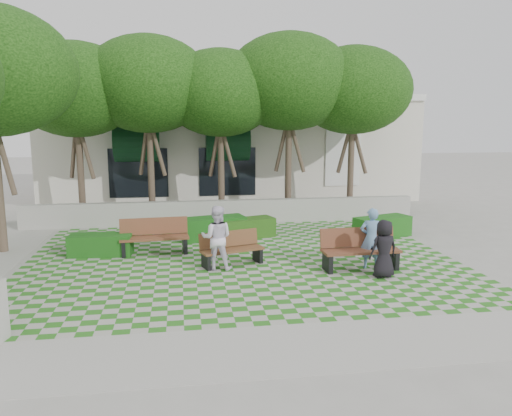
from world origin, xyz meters
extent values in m
plane|color=gray|center=(0.00, 0.00, 0.00)|extent=(90.00, 90.00, 0.00)
plane|color=#2B721E|center=(0.00, 1.00, 0.01)|extent=(12.00, 12.00, 0.00)
cube|color=#9E9B93|center=(0.00, -4.70, 0.01)|extent=(16.00, 2.00, 0.01)
cube|color=#9E9B93|center=(0.00, 6.20, 0.45)|extent=(15.00, 0.36, 0.90)
cube|color=#59301E|center=(3.01, -0.42, 0.52)|extent=(2.08, 0.69, 0.07)
cube|color=#59301E|center=(3.00, -0.13, 0.83)|extent=(2.07, 0.21, 0.52)
cube|color=black|center=(2.10, -0.45, 0.25)|extent=(0.13, 0.58, 0.50)
cube|color=black|center=(3.93, -0.40, 0.25)|extent=(0.13, 0.58, 0.50)
cube|color=brown|center=(-0.31, 0.51, 0.43)|extent=(1.81, 1.04, 0.06)
cube|color=brown|center=(-0.38, 0.74, 0.69)|extent=(1.69, 0.65, 0.44)
cube|color=black|center=(-1.04, 0.27, 0.21)|extent=(0.24, 0.49, 0.42)
cube|color=black|center=(0.43, 0.74, 0.21)|extent=(0.24, 0.49, 0.42)
cube|color=brown|center=(-2.46, 2.00, 0.50)|extent=(2.04, 0.76, 0.07)
cube|color=brown|center=(-2.48, 2.28, 0.80)|extent=(2.00, 0.29, 0.50)
cube|color=black|center=(-3.35, 1.93, 0.24)|extent=(0.15, 0.56, 0.49)
cube|color=black|center=(-1.57, 2.06, 0.24)|extent=(0.15, 0.56, 0.49)
cube|color=#175015|center=(5.12, 3.15, 0.34)|extent=(2.12, 1.38, 0.69)
cube|color=#204913|center=(0.52, 3.71, 0.33)|extent=(2.01, 1.27, 0.65)
cube|color=#144A13|center=(-0.60, 3.69, 0.37)|extent=(2.24, 1.32, 0.74)
cube|color=#154913|center=(-4.02, 2.12, 0.31)|extent=(1.85, 0.87, 0.63)
imported|color=#6791BC|center=(3.32, -0.33, 0.82)|extent=(0.67, 0.51, 1.64)
imported|color=black|center=(3.34, -1.13, 0.74)|extent=(0.78, 0.57, 1.48)
imported|color=white|center=(-0.75, 0.22, 0.86)|extent=(0.95, 0.80, 1.71)
cylinder|color=#47382B|center=(-5.50, 7.60, 1.82)|extent=(0.26, 0.26, 3.64)
ellipsoid|color=#1E4C11|center=(-5.50, 7.60, 5.07)|extent=(4.80, 4.80, 3.60)
cylinder|color=#47382B|center=(-2.80, 7.60, 1.90)|extent=(0.26, 0.26, 3.81)
ellipsoid|color=#1E4C11|center=(-2.80, 7.60, 5.30)|extent=(5.00, 5.00, 3.75)
cylinder|color=#47382B|center=(0.00, 7.60, 1.79)|extent=(0.26, 0.26, 3.58)
ellipsoid|color=#1E4C11|center=(0.00, 7.60, 4.99)|extent=(4.60, 4.60, 3.45)
cylinder|color=#47382B|center=(2.80, 7.60, 1.96)|extent=(0.26, 0.26, 3.92)
ellipsoid|color=#1E4C11|center=(2.80, 7.60, 5.46)|extent=(5.20, 5.20, 3.90)
cylinder|color=#47382B|center=(5.50, 7.60, 1.85)|extent=(0.26, 0.26, 3.70)
ellipsoid|color=#1E4C11|center=(5.50, 7.60, 5.15)|extent=(4.80, 4.80, 3.60)
cube|color=beige|center=(1.00, 14.20, 2.50)|extent=(18.00, 8.00, 5.00)
cube|color=white|center=(1.00, 10.20, 5.00)|extent=(18.00, 0.30, 0.30)
cube|color=black|center=(6.00, 10.18, 2.20)|extent=(1.40, 0.10, 2.40)
cylinder|color=#0E331A|center=(-3.50, 10.18, 3.00)|extent=(3.00, 1.80, 1.80)
cube|color=black|center=(-3.50, 10.18, 1.60)|extent=(2.60, 0.08, 2.20)
cylinder|color=#0E331A|center=(0.50, 10.18, 3.00)|extent=(3.00, 1.80, 1.80)
cube|color=black|center=(0.50, 10.18, 1.60)|extent=(2.60, 0.08, 2.20)
camera|label=1|loc=(-1.67, -12.63, 3.90)|focal=35.00mm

